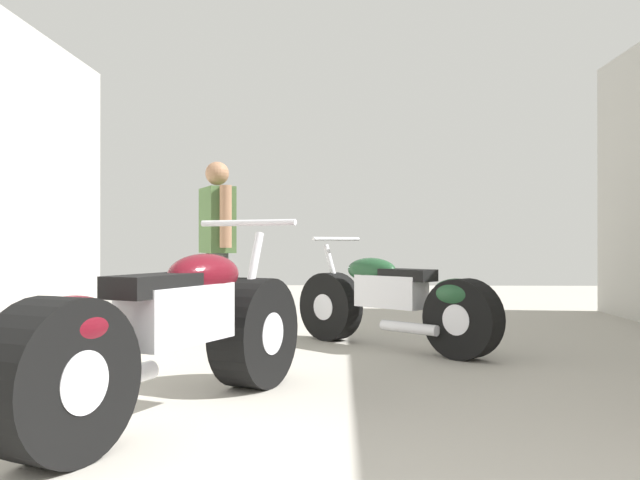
% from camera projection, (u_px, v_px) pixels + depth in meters
% --- Properties ---
extents(ground_plane, '(17.84, 17.84, 0.00)m').
position_uv_depth(ground_plane, '(351.00, 375.00, 4.29)').
color(ground_plane, '#A8A399').
extents(motorcycle_maroon_cruiser, '(1.10, 2.08, 1.01)m').
position_uv_depth(motorcycle_maroon_cruiser, '(172.00, 336.00, 3.22)').
color(motorcycle_maroon_cruiser, black).
rests_on(motorcycle_maroon_cruiser, ground_plane).
extents(motorcycle_black_naked, '(1.58, 1.47, 0.92)m').
position_uv_depth(motorcycle_black_naked, '(395.00, 302.00, 5.32)').
color(motorcycle_black_naked, black).
rests_on(motorcycle_black_naked, ground_plane).
extents(mechanic_in_blue, '(0.40, 0.62, 1.61)m').
position_uv_depth(mechanic_in_blue, '(217.00, 238.00, 5.94)').
color(mechanic_in_blue, '#4C4C4C').
rests_on(mechanic_in_blue, ground_plane).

